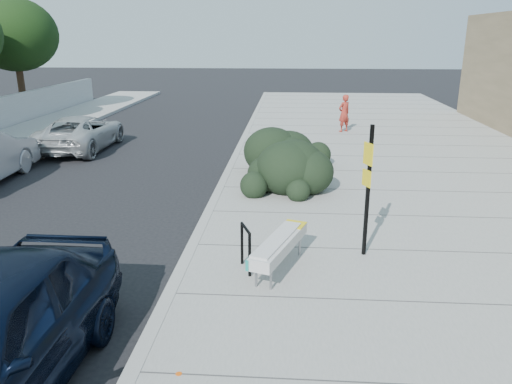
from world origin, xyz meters
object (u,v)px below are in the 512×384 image
bench (279,245)px  bike_rack (246,244)px  suv_silver (81,133)px  pedestrian (344,113)px  sign_post (368,183)px

bench → bike_rack: bearing=-155.7°
bench → suv_silver: size_ratio=0.43×
suv_silver → bench: bearing=127.6°
bike_rack → pedestrian: pedestrian is taller
bench → pedestrian: size_ratio=1.25×
bike_rack → sign_post: bearing=-0.2°
sign_post → suv_silver: (-9.36, 9.25, -0.93)m
bench → bike_rack: 0.60m
bench → sign_post: sign_post is taller
bench → sign_post: 2.00m
bench → sign_post: (1.59, 0.75, 0.96)m
bench → pedestrian: 13.85m
bike_rack → sign_post: size_ratio=0.33×
bike_rack → suv_silver: size_ratio=0.18×
sign_post → pedestrian: sign_post is taller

